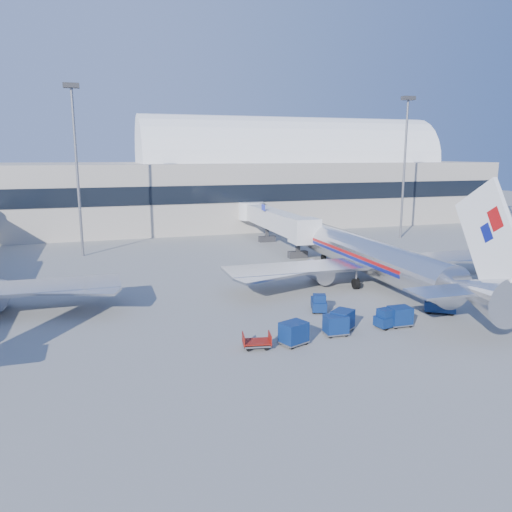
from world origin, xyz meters
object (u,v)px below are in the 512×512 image
object	(u,v)px
mast_east	(405,147)
mast_west	(75,145)
airliner_main	(374,258)
cart_solo_far	(491,300)
barrier_far	(502,276)
tug_left	(319,303)
cart_train_c	(294,333)
barrier_near	(452,281)
tug_lead	(388,319)
tug_right	(439,304)
jetbridge_near	(272,219)
cart_train_a	(342,320)
cart_open_red	(257,343)
cart_train_b	(336,325)
cart_solo_near	(400,316)
barrier_mid	(477,278)

from	to	relation	value
mast_east	mast_west	bearing A→B (deg)	180.00
airliner_main	cart_solo_far	world-z (taller)	airliner_main
cart_solo_far	barrier_far	bearing A→B (deg)	51.94
tug_left	cart_train_c	xyz separation A→B (m)	(-5.06, -6.78, 0.17)
barrier_near	cart_train_c	distance (m)	24.90
tug_lead	tug_right	distance (m)	6.50
jetbridge_near	cart_train_a	world-z (taller)	jetbridge_near
mast_west	tug_right	xyz separation A→B (m)	(30.50, -35.72, -14.02)
barrier_far	tug_left	distance (m)	24.29
airliner_main	cart_solo_far	bearing A→B (deg)	-63.03
cart_open_red	tug_lead	bearing A→B (deg)	15.32
cart_train_b	cart_open_red	world-z (taller)	cart_train_b
tug_right	cart_train_b	bearing A→B (deg)	-134.06
airliner_main	tug_lead	bearing A→B (deg)	-115.24
tug_left	cart_open_red	size ratio (longest dim) A/B	1.25
mast_east	tug_lead	bearing A→B (deg)	-124.36
jetbridge_near	cart_train_a	distance (m)	38.86
tug_left	cart_solo_near	bearing A→B (deg)	-120.95
mast_west	jetbridge_near	bearing A→B (deg)	1.68
cart_open_red	barrier_far	bearing A→B (deg)	28.55
tug_right	cart_train_a	bearing A→B (deg)	-137.05
cart_train_b	cart_train_c	bearing A→B (deg)	-164.78
mast_west	airliner_main	bearing A→B (deg)	-40.36
jetbridge_near	mast_east	xyz separation A→B (m)	(22.40, -0.81, 10.86)
barrier_far	cart_solo_near	bearing A→B (deg)	-153.39
barrier_mid	cart_solo_far	distance (m)	10.15
tug_lead	tug_left	xyz separation A→B (m)	(-3.62, 5.54, 0.03)
mast_west	cart_solo_near	bearing A→B (deg)	-56.14
jetbridge_near	barrier_mid	world-z (taller)	jetbridge_near
tug_left	cart_solo_near	distance (m)	7.25
tug_lead	tug_left	world-z (taller)	tug_left
cart_train_a	cart_solo_near	distance (m)	4.94
tug_right	cart_train_c	xyz separation A→B (m)	(-14.90, -3.14, 0.14)
barrier_near	tug_lead	world-z (taller)	tug_lead
mast_west	cart_open_red	size ratio (longest dim) A/B	10.17
tug_lead	cart_train_a	xyz separation A→B (m)	(-3.92, 0.37, 0.17)
cart_train_b	tug_right	bearing A→B (deg)	13.89
jetbridge_near	tug_right	xyz separation A→B (m)	(2.90, -36.53, -3.16)
mast_east	airliner_main	bearing A→B (deg)	-128.11
airliner_main	cart_train_b	bearing A→B (deg)	-130.25
barrier_far	tug_right	bearing A→B (deg)	-151.29
tug_left	cart_solo_far	xyz separation A→B (m)	(14.85, -4.24, 0.11)
tug_left	cart_train_b	world-z (taller)	tug_left
cart_train_a	jetbridge_near	bearing A→B (deg)	41.38
cart_open_red	mast_east	bearing A→B (deg)	56.09
mast_west	cart_solo_near	xyz separation A→B (m)	(25.28, -37.68, -13.93)
airliner_main	mast_west	size ratio (longest dim) A/B	1.65
tug_lead	barrier_near	bearing A→B (deg)	23.94
barrier_far	mast_east	bearing A→B (deg)	79.08
tug_left	cart_train_b	size ratio (longest dim) A/B	1.50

